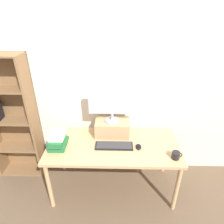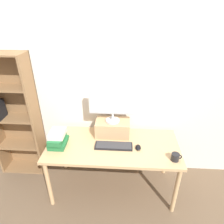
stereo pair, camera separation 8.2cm
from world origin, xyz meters
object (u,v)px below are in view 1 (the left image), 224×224
(keyboard, at_px, (114,146))
(computer_mouse, at_px, (139,147))
(computer_monitor, at_px, (112,104))
(coffee_mug, at_px, (176,155))
(bookshelf_unit, at_px, (11,119))
(desk, at_px, (113,149))
(riser_box, at_px, (112,128))
(book_stack, at_px, (58,140))

(keyboard, distance_m, computer_mouse, 0.29)
(computer_monitor, relative_size, coffee_mug, 4.92)
(bookshelf_unit, relative_size, coffee_mug, 15.00)
(computer_monitor, bearing_deg, desk, -85.75)
(bookshelf_unit, bearing_deg, riser_box, -4.16)
(computer_monitor, bearing_deg, riser_box, 90.00)
(computer_mouse, relative_size, coffee_mug, 0.89)
(desk, bearing_deg, keyboard, -72.18)
(bookshelf_unit, distance_m, coffee_mug, 2.13)
(coffee_mug, bearing_deg, computer_monitor, 148.26)
(computer_mouse, bearing_deg, bookshelf_unit, 167.48)
(desk, relative_size, book_stack, 6.06)
(keyboard, xyz_separation_m, book_stack, (-0.67, -0.02, 0.08))
(bookshelf_unit, distance_m, keyboard, 1.43)
(computer_monitor, bearing_deg, keyboard, -83.57)
(desk, xyz_separation_m, keyboard, (0.01, -0.04, 0.08))
(bookshelf_unit, relative_size, book_stack, 6.64)
(computer_monitor, distance_m, book_stack, 0.78)
(desk, xyz_separation_m, bookshelf_unit, (-1.37, 0.31, 0.23))
(computer_mouse, bearing_deg, riser_box, 139.49)
(desk, bearing_deg, computer_monitor, 94.25)
(keyboard, bearing_deg, computer_mouse, -3.63)
(desk, distance_m, bookshelf_unit, 1.42)
(riser_box, xyz_separation_m, keyboard, (0.03, -0.25, -0.09))
(riser_box, relative_size, keyboard, 0.97)
(desk, xyz_separation_m, computer_mouse, (0.30, -0.06, 0.09))
(computer_monitor, relative_size, computer_mouse, 5.50)
(bookshelf_unit, relative_size, riser_box, 4.06)
(keyboard, relative_size, coffee_mug, 3.83)
(computer_monitor, relative_size, keyboard, 1.28)
(computer_monitor, bearing_deg, coffee_mug, -31.74)
(desk, height_order, book_stack, book_stack)
(desk, height_order, computer_mouse, computer_mouse)
(bookshelf_unit, bearing_deg, desk, -12.90)
(bookshelf_unit, distance_m, riser_box, 1.35)
(bookshelf_unit, distance_m, computer_monitor, 1.38)
(bookshelf_unit, xyz_separation_m, keyboard, (1.38, -0.35, -0.14))
(desk, xyz_separation_m, book_stack, (-0.65, -0.05, 0.16))
(riser_box, distance_m, computer_mouse, 0.43)
(riser_box, xyz_separation_m, computer_monitor, (-0.00, -0.00, 0.35))
(desk, height_order, keyboard, keyboard)
(coffee_mug, bearing_deg, book_stack, 172.74)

